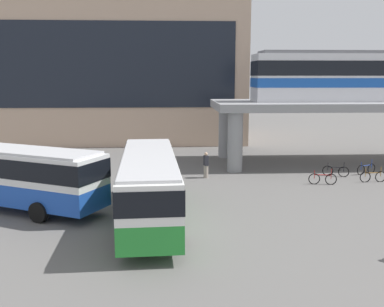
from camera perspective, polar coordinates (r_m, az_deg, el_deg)
ground_plane at (r=29.60m, az=-3.39°, el=-3.47°), size 120.00×120.00×0.00m
station_building at (r=50.25m, az=-10.82°, el=10.15°), size 28.91×14.45×14.30m
bus_main at (r=21.15m, az=-5.56°, el=-3.46°), size 3.13×11.15×3.22m
bus_secondary at (r=25.00m, az=-22.59°, el=-2.09°), size 10.99×7.26×3.22m
bicycle_black at (r=32.27m, az=17.98°, el=-2.16°), size 1.68×0.73×1.04m
bicycle_red at (r=29.64m, az=16.44°, el=-3.14°), size 1.78×0.33×1.04m
bicycle_blue at (r=33.69m, az=21.48°, el=-1.87°), size 1.65×0.80×1.04m
bicycle_brown at (r=31.35m, az=22.24°, el=-2.78°), size 1.79×0.14×1.04m
pedestrian_waiting_near_stop at (r=30.15m, az=1.81°, el=-1.58°), size 0.35×0.45×1.77m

